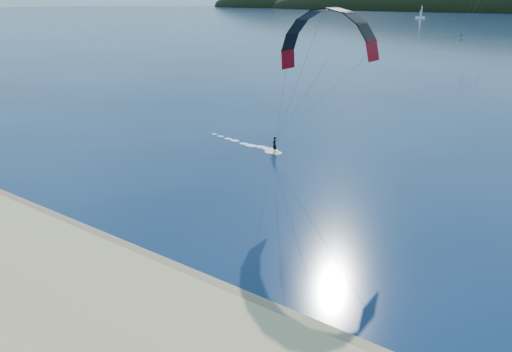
# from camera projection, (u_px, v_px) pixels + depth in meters

# --- Properties ---
(ground) EXTENTS (1800.00, 1800.00, 0.00)m
(ground) POSITION_uv_depth(u_px,v_px,m) (76.00, 297.00, 26.17)
(ground) COLOR #081A3B
(ground) RESTS_ON ground
(wet_sand) EXTENTS (220.00, 2.50, 0.10)m
(wet_sand) POSITION_uv_depth(u_px,v_px,m) (140.00, 262.00, 29.58)
(wet_sand) COLOR #7E6549
(wet_sand) RESTS_ON ground
(kitesurfer_near) EXTENTS (22.75, 7.07, 13.56)m
(kitesurfer_near) POSITION_uv_depth(u_px,v_px,m) (325.00, 63.00, 40.04)
(kitesurfer_near) COLOR #AEC817
(kitesurfer_near) RESTS_ON ground
(sailboat) EXTENTS (7.59, 4.87, 10.76)m
(sailboat) POSITION_uv_depth(u_px,v_px,m) (420.00, 17.00, 389.51)
(sailboat) COLOR white
(sailboat) RESTS_ON ground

